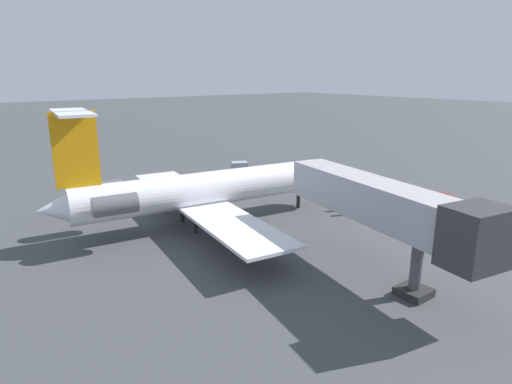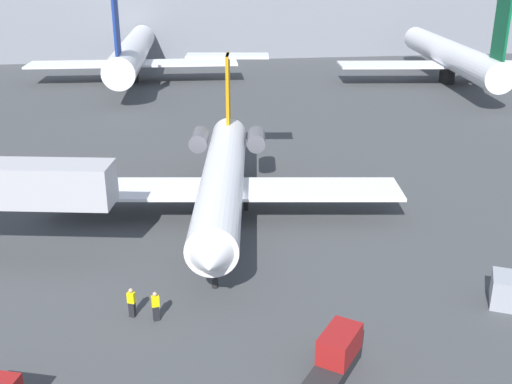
# 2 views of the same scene
# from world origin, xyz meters

# --- Properties ---
(ground_plane) EXTENTS (400.00, 400.00, 0.10)m
(ground_plane) POSITION_xyz_m (0.00, 0.00, -0.05)
(ground_plane) COLOR #424447
(regional_jet) EXTENTS (26.06, 27.25, 10.32)m
(regional_jet) POSITION_xyz_m (-0.10, 1.64, 3.29)
(regional_jet) COLOR white
(regional_jet) RESTS_ON ground_plane
(ground_crew_marshaller) EXTENTS (0.47, 0.40, 1.69)m
(ground_crew_marshaller) POSITION_xyz_m (-6.10, -10.95, 0.86)
(ground_crew_marshaller) COLOR black
(ground_crew_marshaller) RESTS_ON ground_plane
(ground_crew_loader) EXTENTS (0.44, 0.33, 1.69)m
(ground_crew_loader) POSITION_xyz_m (-4.84, -11.49, 0.86)
(ground_crew_loader) COLOR black
(ground_crew_loader) RESTS_ON ground_plane
(baggage_tug_lead) EXTENTS (3.52, 4.04, 1.90)m
(baggage_tug_lead) POSITION_xyz_m (3.40, -16.84, 0.84)
(baggage_tug_lead) COLOR #262628
(baggage_tug_lead) RESTS_ON ground_plane
(cargo_container_uld) EXTENTS (2.37, 2.56, 1.68)m
(cargo_container_uld) POSITION_xyz_m (14.13, -12.51, 0.84)
(cargo_container_uld) COLOR #999EA8
(cargo_container_uld) RESTS_ON ground_plane
(terminal_building) EXTENTS (176.98, 20.48, 13.39)m
(terminal_building) POSITION_xyz_m (0.00, 84.77, 6.71)
(terminal_building) COLOR gray
(terminal_building) RESTS_ON ground_plane
(parked_airliner_centre) EXTENTS (31.67, 37.57, 13.60)m
(parked_airliner_centre) POSITION_xyz_m (-9.03, 54.81, 4.40)
(parked_airliner_centre) COLOR white
(parked_airliner_centre) RESTS_ON ground_plane
(parked_airliner_east_mid) EXTENTS (33.17, 39.10, 13.28)m
(parked_airliner_east_mid) POSITION_xyz_m (37.81, 47.09, 4.24)
(parked_airliner_east_mid) COLOR white
(parked_airliner_east_mid) RESTS_ON ground_plane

